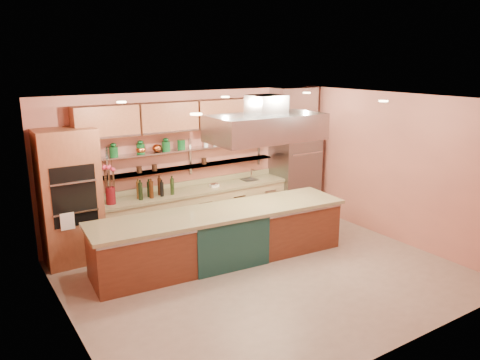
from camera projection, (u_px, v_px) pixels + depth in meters
floor at (265, 275)px, 7.60m from camera, size 6.00×5.00×0.02m
ceiling at (267, 100)px, 6.90m from camera, size 6.00×5.00×0.02m
wall_back at (192, 162)px, 9.28m from camera, size 6.00×0.04×2.80m
wall_front at (397, 243)px, 5.21m from camera, size 6.00×0.04×2.80m
wall_left at (66, 228)px, 5.67m from camera, size 0.04×5.00×2.80m
wall_right at (395, 168)px, 8.82m from camera, size 0.04×5.00×2.80m
oven_stack at (70, 197)px, 7.80m from camera, size 0.95×0.64×2.30m
refrigerator at (295, 168)px, 10.31m from camera, size 0.95×0.72×2.10m
back_counter at (198, 211)px, 9.25m from camera, size 3.84×0.64×0.93m
wall_shelf_lower at (193, 166)px, 9.16m from camera, size 3.60×0.26×0.03m
wall_shelf_upper at (192, 149)px, 9.07m from camera, size 3.60×0.26×0.03m
upper_cabinets at (195, 115)px, 8.90m from camera, size 4.60×0.36×0.55m
range_hood at (266, 127)px, 8.02m from camera, size 2.00×1.00×0.45m
ceiling_downlights at (259, 101)px, 7.07m from camera, size 4.00×2.80×0.02m
island at (222, 236)px, 8.00m from camera, size 4.42×1.30×0.91m
flower_vase at (111, 196)px, 8.14m from camera, size 0.21×0.21×0.30m
oil_bottle_cluster at (156, 190)px, 8.59m from camera, size 0.76×0.49×0.24m
kitchen_scale at (214, 185)px, 9.26m from camera, size 0.18×0.16×0.09m
bar_faucet at (251, 174)px, 9.83m from camera, size 0.04×0.04×0.22m
copper_kettle at (157, 148)px, 8.67m from camera, size 0.19×0.19×0.14m
green_canister at (181, 145)px, 8.92m from camera, size 0.17×0.17×0.18m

